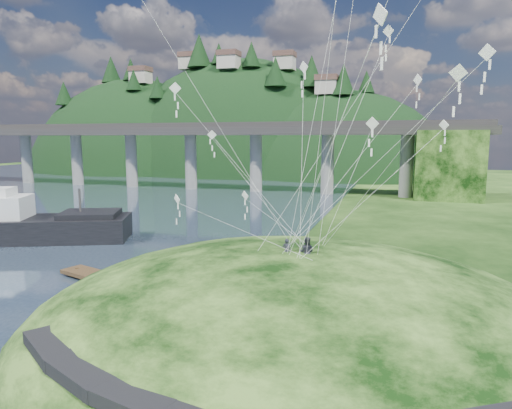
% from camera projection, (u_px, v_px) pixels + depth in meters
% --- Properties ---
extents(ground, '(320.00, 320.00, 0.00)m').
position_uv_depth(ground, '(166.00, 325.00, 28.55)').
color(ground, black).
rests_on(ground, ground).
extents(grass_hill, '(36.00, 32.00, 13.00)m').
position_uv_depth(grass_hill, '(298.00, 352.00, 28.24)').
color(grass_hill, black).
rests_on(grass_hill, ground).
extents(footpath, '(22.29, 5.84, 0.83)m').
position_uv_depth(footpath, '(215.00, 399.00, 16.81)').
color(footpath, black).
rests_on(footpath, ground).
extents(bridge, '(160.00, 11.00, 15.00)m').
position_uv_depth(bridge, '(213.00, 146.00, 101.14)').
color(bridge, '#2D2B2B').
rests_on(bridge, ground).
extents(far_ridge, '(153.00, 70.00, 94.50)m').
position_uv_depth(far_ridge, '(227.00, 193.00, 157.89)').
color(far_ridge, black).
rests_on(far_ridge, ground).
extents(work_barge, '(23.50, 14.85, 8.02)m').
position_uv_depth(work_barge, '(20.00, 224.00, 51.39)').
color(work_barge, black).
rests_on(work_barge, ground).
extents(wooden_dock, '(12.65, 5.61, 0.90)m').
position_uv_depth(wooden_dock, '(118.00, 282.00, 35.90)').
color(wooden_dock, '#3C2A18').
rests_on(wooden_dock, ground).
extents(kite_flyers, '(1.93, 0.75, 1.83)m').
position_uv_depth(kite_flyers, '(303.00, 237.00, 26.68)').
color(kite_flyers, '#272734').
rests_on(kite_flyers, ground).
extents(kite_swarm, '(21.29, 16.44, 20.82)m').
position_uv_depth(kite_swarm, '(319.00, 55.00, 27.73)').
color(kite_swarm, white).
rests_on(kite_swarm, ground).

